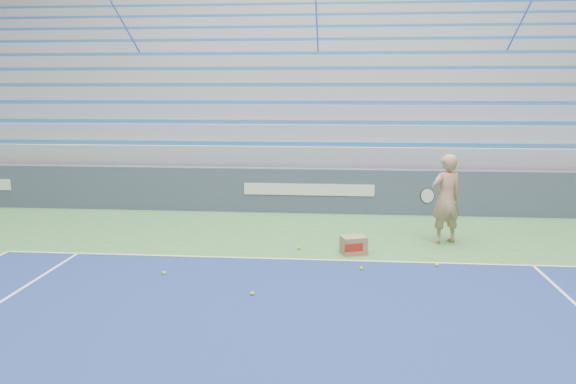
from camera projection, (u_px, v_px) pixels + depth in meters
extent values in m
cube|color=white|center=(297.00, 259.00, 10.11)|extent=(10.97, 0.05, 0.00)
cube|color=#3E475F|center=(309.00, 190.00, 13.93)|extent=(30.00, 0.30, 1.10)
cube|color=white|center=(309.00, 190.00, 13.76)|extent=(3.20, 0.02, 0.28)
cube|color=#989BA0|center=(316.00, 166.00, 18.39)|extent=(30.00, 8.50, 1.10)
cube|color=#989BA0|center=(317.00, 141.00, 18.24)|extent=(30.00, 8.50, 0.50)
cube|color=#2D68A5|center=(311.00, 143.00, 14.39)|extent=(29.60, 0.42, 0.11)
cube|color=#989BA0|center=(317.00, 125.00, 18.57)|extent=(30.00, 7.65, 0.50)
cube|color=#2D68A5|center=(312.00, 122.00, 15.13)|extent=(29.60, 0.42, 0.11)
cube|color=#989BA0|center=(318.00, 109.00, 18.89)|extent=(30.00, 6.80, 0.50)
cube|color=#2D68A5|center=(314.00, 102.00, 15.87)|extent=(29.60, 0.42, 0.11)
cube|color=#989BA0|center=(318.00, 94.00, 19.22)|extent=(30.00, 5.95, 0.50)
cube|color=#2D68A5|center=(315.00, 85.00, 16.62)|extent=(29.60, 0.42, 0.11)
cube|color=#989BA0|center=(319.00, 80.00, 19.54)|extent=(30.00, 5.10, 0.50)
cube|color=#2D68A5|center=(317.00, 68.00, 17.36)|extent=(29.60, 0.42, 0.11)
cube|color=#989BA0|center=(320.00, 65.00, 19.87)|extent=(30.00, 4.25, 0.50)
cube|color=#2D68A5|center=(318.00, 54.00, 18.10)|extent=(29.60, 0.42, 0.11)
cube|color=#989BA0|center=(320.00, 52.00, 20.19)|extent=(30.00, 3.40, 0.50)
cube|color=#2D68A5|center=(319.00, 40.00, 18.84)|extent=(29.60, 0.42, 0.11)
cube|color=#989BA0|center=(321.00, 38.00, 20.52)|extent=(30.00, 2.55, 0.50)
cube|color=#2D68A5|center=(320.00, 27.00, 19.58)|extent=(29.60, 0.42, 0.11)
cube|color=#989BA0|center=(321.00, 26.00, 20.85)|extent=(30.00, 1.70, 0.50)
cube|color=#2D68A5|center=(321.00, 15.00, 20.33)|extent=(29.60, 0.42, 0.11)
cube|color=#989BA0|center=(322.00, 13.00, 21.17)|extent=(30.00, 0.85, 0.50)
cube|color=#2D68A5|center=(322.00, 4.00, 21.07)|extent=(29.60, 0.42, 0.11)
cube|color=#989BA0|center=(322.00, 73.00, 22.28)|extent=(31.00, 0.40, 7.30)
cylinder|color=#3455B6|center=(133.00, 40.00, 18.18)|extent=(0.05, 8.53, 5.04)
cylinder|color=#3455B6|center=(317.00, 38.00, 17.65)|extent=(0.05, 8.53, 5.04)
cylinder|color=#3455B6|center=(514.00, 37.00, 17.13)|extent=(0.05, 8.53, 5.04)
imported|color=tan|center=(446.00, 199.00, 11.09)|extent=(0.77, 0.65, 1.79)
cylinder|color=black|center=(430.00, 198.00, 10.86)|extent=(0.12, 0.27, 0.08)
cylinder|color=beige|center=(427.00, 196.00, 10.58)|extent=(0.29, 0.16, 0.28)
torus|color=black|center=(427.00, 196.00, 10.58)|extent=(0.31, 0.18, 0.30)
cube|color=#977049|center=(354.00, 245.00, 10.46)|extent=(0.53, 0.46, 0.33)
cube|color=#B21E19|center=(354.00, 248.00, 10.29)|extent=(0.34, 0.13, 0.15)
sphere|color=#B5DB2C|center=(252.00, 294.00, 8.35)|extent=(0.07, 0.07, 0.07)
sphere|color=#B5DB2C|center=(299.00, 248.00, 10.74)|extent=(0.07, 0.07, 0.07)
sphere|color=#B5DB2C|center=(164.00, 273.00, 9.28)|extent=(0.07, 0.07, 0.07)
sphere|color=#B5DB2C|center=(361.00, 269.00, 9.51)|extent=(0.07, 0.07, 0.07)
sphere|color=#B5DB2C|center=(437.00, 265.00, 9.70)|extent=(0.07, 0.07, 0.07)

